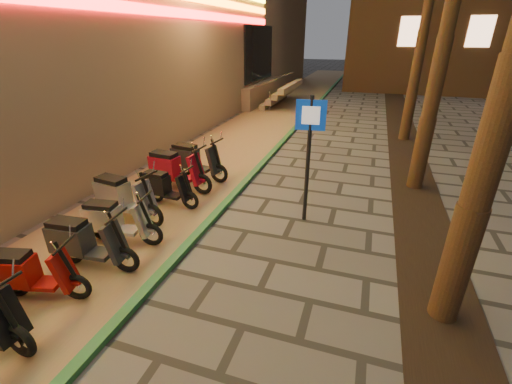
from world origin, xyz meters
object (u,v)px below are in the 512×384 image
(pedestrian_sign, at_px, (309,144))
(scooter_6, at_px, (83,242))
(scooter_10, at_px, (174,169))
(scooter_7, at_px, (114,221))
(scooter_11, at_px, (193,160))
(scooter_5, at_px, (29,273))
(scooter_8, at_px, (122,197))
(scooter_9, at_px, (164,187))

(pedestrian_sign, bearing_deg, scooter_6, -145.75)
(pedestrian_sign, distance_m, scooter_10, 3.91)
(scooter_7, xyz_separation_m, scooter_10, (-0.25, 2.69, 0.08))
(scooter_6, height_order, scooter_11, scooter_11)
(scooter_5, xyz_separation_m, scooter_11, (0.05, 5.32, 0.08))
(scooter_8, bearing_deg, scooter_5, -75.44)
(scooter_6, relative_size, scooter_8, 0.94)
(pedestrian_sign, distance_m, scooter_11, 4.02)
(scooter_8, xyz_separation_m, scooter_11, (0.35, 2.69, 0.00))
(scooter_10, bearing_deg, scooter_11, 87.19)
(scooter_5, relative_size, scooter_9, 1.01)
(scooter_11, bearing_deg, scooter_7, -80.95)
(scooter_6, bearing_deg, scooter_8, 100.81)
(scooter_6, relative_size, scooter_9, 1.12)
(pedestrian_sign, distance_m, scooter_9, 3.67)
(pedestrian_sign, relative_size, scooter_5, 1.82)
(scooter_6, relative_size, scooter_10, 0.91)
(scooter_6, relative_size, scooter_7, 1.05)
(scooter_7, bearing_deg, scooter_8, 110.54)
(scooter_7, xyz_separation_m, scooter_8, (-0.47, 0.86, 0.06))
(pedestrian_sign, xyz_separation_m, scooter_5, (-3.59, -3.86, -1.32))
(scooter_10, bearing_deg, scooter_7, -79.07)
(scooter_7, bearing_deg, scooter_11, 83.82)
(scooter_6, distance_m, scooter_10, 3.54)
(scooter_6, bearing_deg, scooter_11, 86.45)
(scooter_7, bearing_deg, scooter_6, -96.64)
(scooter_7, distance_m, scooter_10, 2.71)
(scooter_10, bearing_deg, scooter_6, -79.97)
(scooter_8, height_order, scooter_9, scooter_8)
(scooter_5, height_order, scooter_11, scooter_11)
(scooter_8, height_order, scooter_10, scooter_10)
(scooter_8, xyz_separation_m, scooter_9, (0.48, 0.93, -0.09))
(pedestrian_sign, bearing_deg, scooter_11, 150.99)
(scooter_6, height_order, scooter_7, scooter_6)
(scooter_6, height_order, scooter_10, scooter_10)
(pedestrian_sign, relative_size, scooter_10, 1.49)
(pedestrian_sign, distance_m, scooter_5, 5.44)
(scooter_11, bearing_deg, scooter_5, -83.53)
(scooter_10, bearing_deg, scooter_9, -68.12)
(scooter_9, distance_m, scooter_11, 1.77)
(scooter_5, relative_size, scooter_10, 0.82)
(scooter_6, bearing_deg, scooter_10, 88.98)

